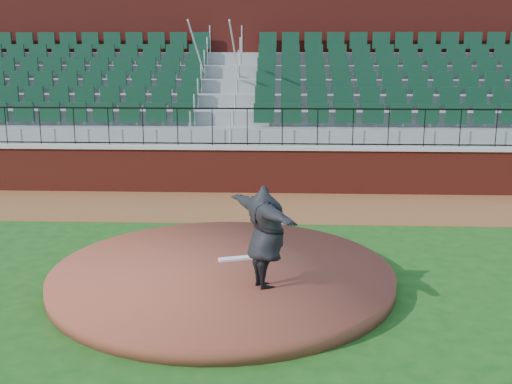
{
  "coord_description": "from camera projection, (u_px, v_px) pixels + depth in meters",
  "views": [
    {
      "loc": [
        0.49,
        -9.93,
        4.01
      ],
      "look_at": [
        0.0,
        1.5,
        1.3
      ],
      "focal_mm": 44.22,
      "sensor_mm": 36.0,
      "label": 1
    }
  ],
  "objects": [
    {
      "name": "pitcher",
      "position": [
        265.0,
        237.0,
        9.79
      ],
      "size": [
        1.46,
        2.04,
        1.65
      ],
      "primitive_type": "imported",
      "rotation": [
        0.0,
        0.0,
        2.08
      ],
      "color": "black",
      "rests_on": "pitchers_mound"
    },
    {
      "name": "wall_cap",
      "position": [
        265.0,
        147.0,
        17.12
      ],
      "size": [
        34.0,
        0.45,
        0.1
      ],
      "primitive_type": "cube",
      "color": "#B7B7B7",
      "rests_on": "field_wall"
    },
    {
      "name": "pitchers_mound",
      "position": [
        222.0,
        276.0,
        10.79
      ],
      "size": [
        5.84,
        5.84,
        0.25
      ],
      "primitive_type": "cylinder",
      "color": "brown",
      "rests_on": "ground"
    },
    {
      "name": "ground",
      "position": [
        252.0,
        288.0,
        10.6
      ],
      "size": [
        90.0,
        90.0,
        0.0
      ],
      "primitive_type": "plane",
      "color": "#194914",
      "rests_on": "ground"
    },
    {
      "name": "seating_stands",
      "position": [
        267.0,
        100.0,
        19.52
      ],
      "size": [
        34.0,
        5.1,
        4.6
      ],
      "primitive_type": null,
      "color": "gray",
      "rests_on": "ground"
    },
    {
      "name": "field_wall",
      "position": [
        265.0,
        171.0,
        17.27
      ],
      "size": [
        34.0,
        0.35,
        1.2
      ],
      "primitive_type": "cube",
      "color": "maroon",
      "rests_on": "ground"
    },
    {
      "name": "pitching_rubber",
      "position": [
        235.0,
        259.0,
        11.21
      ],
      "size": [
        0.61,
        0.32,
        0.04
      ],
      "primitive_type": "cube",
      "rotation": [
        0.0,
        0.0,
        0.31
      ],
      "color": "white",
      "rests_on": "pitchers_mound"
    },
    {
      "name": "warning_track",
      "position": [
        263.0,
        206.0,
        15.85
      ],
      "size": [
        34.0,
        3.2,
        0.01
      ],
      "primitive_type": "cube",
      "color": "brown",
      "rests_on": "ground"
    },
    {
      "name": "wall_railing",
      "position": [
        265.0,
        127.0,
        16.99
      ],
      "size": [
        34.0,
        0.05,
        1.0
      ],
      "primitive_type": null,
      "color": "black",
      "rests_on": "wall_cap"
    },
    {
      "name": "concourse_wall",
      "position": [
        269.0,
        80.0,
        22.14
      ],
      "size": [
        34.0,
        0.5,
        5.5
      ],
      "primitive_type": "cube",
      "color": "maroon",
      "rests_on": "ground"
    }
  ]
}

